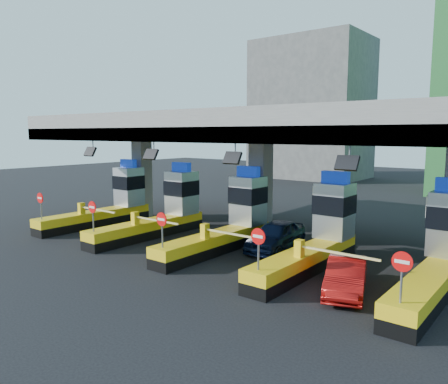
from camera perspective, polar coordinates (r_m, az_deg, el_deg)
The scene contains 10 objects.
ground at distance 22.82m, azimuth 0.49°, elevation -7.35°, with size 120.00×120.00×0.00m, color black.
toll_canopy at distance 24.36m, azimuth 4.71°, elevation 8.16°, with size 28.00×12.09×7.00m.
toll_lane_far_left at distance 29.78m, azimuth -14.52°, elevation -1.29°, with size 4.43×8.00×4.16m.
toll_lane_left at distance 26.00m, azimuth -7.85°, elevation -2.40°, with size 4.43×8.00×4.16m.
toll_lane_center at distance 22.71m, azimuth 0.93°, elevation -3.80°, with size 4.43×8.00×4.16m.
toll_lane_right at distance 20.13m, azimuth 12.34°, elevation -5.48°, with size 4.43×8.00×4.16m.
toll_lane_far_right at distance 18.57m, azimuth 26.43°, elevation -7.24°, with size 4.43×8.00×4.16m.
bg_building_concrete at distance 60.14m, azimuth 11.33°, elevation 10.49°, with size 14.00×10.00×18.00m, color #4C4C49.
van at distance 22.44m, azimuth 6.79°, elevation -5.68°, with size 1.78×4.42×1.51m, color black.
red_car at distance 17.14m, azimuth 15.66°, elevation -10.54°, with size 1.36×3.91×1.29m, color maroon.
Camera 1 is at (13.55, -17.37, 5.93)m, focal length 35.00 mm.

